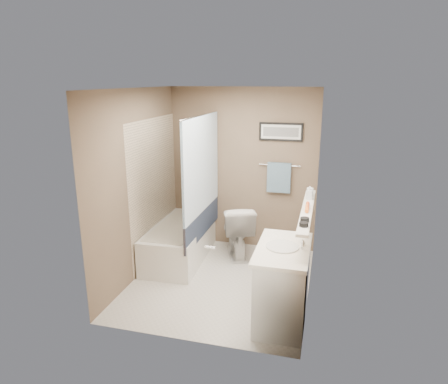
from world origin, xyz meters
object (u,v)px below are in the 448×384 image
(toilet, at_px, (237,230))
(candle_bowl_far, at_px, (305,220))
(bathtub, at_px, (180,242))
(vanity, at_px, (283,286))
(soap_bottle, at_px, (309,193))
(candle_bowl_near, at_px, (304,224))
(glass_jar, at_px, (310,192))
(hair_brush_back, at_px, (307,206))
(hair_brush_front, at_px, (307,208))

(toilet, height_order, candle_bowl_far, candle_bowl_far)
(bathtub, height_order, vanity, vanity)
(soap_bottle, bearing_deg, candle_bowl_near, -90.00)
(soap_bottle, bearing_deg, glass_jar, 90.00)
(hair_brush_back, bearing_deg, candle_bowl_far, -90.00)
(candle_bowl_near, relative_size, glass_jar, 0.90)
(bathtub, bearing_deg, toilet, 20.07)
(bathtub, relative_size, soap_bottle, 9.55)
(vanity, height_order, candle_bowl_near, candle_bowl_near)
(hair_brush_back, distance_m, soap_bottle, 0.35)
(bathtub, distance_m, hair_brush_back, 2.09)
(candle_bowl_far, distance_m, hair_brush_back, 0.46)
(vanity, bearing_deg, toilet, 119.35)
(hair_brush_front, bearing_deg, soap_bottle, 90.00)
(candle_bowl_near, bearing_deg, soap_bottle, 90.00)
(bathtub, bearing_deg, hair_brush_back, -22.13)
(hair_brush_front, xyz_separation_m, soap_bottle, (0.00, 0.44, 0.06))
(vanity, distance_m, candle_bowl_far, 0.76)
(vanity, distance_m, hair_brush_back, 0.93)
(toilet, distance_m, soap_bottle, 1.43)
(candle_bowl_near, bearing_deg, hair_brush_back, 90.00)
(glass_jar, bearing_deg, hair_brush_front, -90.00)
(hair_brush_front, height_order, hair_brush_back, same)
(toilet, relative_size, candle_bowl_far, 8.66)
(vanity, bearing_deg, soap_bottle, 78.13)
(bathtub, xyz_separation_m, soap_bottle, (1.79, -0.29, 0.94))
(candle_bowl_near, bearing_deg, bathtub, 145.12)
(toilet, height_order, candle_bowl_near, candle_bowl_near)
(bathtub, relative_size, hair_brush_front, 6.82)
(bathtub, height_order, candle_bowl_near, candle_bowl_near)
(vanity, bearing_deg, bathtub, 143.80)
(candle_bowl_far, bearing_deg, bathtub, 148.29)
(candle_bowl_far, distance_m, glass_jar, 0.95)
(bathtub, bearing_deg, glass_jar, -7.41)
(toilet, distance_m, candle_bowl_near, 2.01)
(bathtub, distance_m, hair_brush_front, 2.12)
(vanity, distance_m, soap_bottle, 1.20)
(candle_bowl_far, relative_size, soap_bottle, 0.57)
(vanity, xyz_separation_m, candle_bowl_far, (0.19, 0.07, 0.73))
(bathtub, xyz_separation_m, vanity, (1.60, -1.17, 0.15))
(toilet, height_order, hair_brush_front, hair_brush_front)
(vanity, height_order, hair_brush_back, hair_brush_back)
(bathtub, relative_size, vanity, 1.67)
(glass_jar, bearing_deg, soap_bottle, -90.00)
(glass_jar, bearing_deg, toilet, 155.20)
(toilet, relative_size, hair_brush_back, 3.54)
(toilet, xyz_separation_m, glass_jar, (1.02, -0.47, 0.78))
(bathtub, bearing_deg, hair_brush_front, -24.81)
(toilet, bearing_deg, candle_bowl_far, 104.70)
(hair_brush_back, bearing_deg, candle_bowl_near, -90.00)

